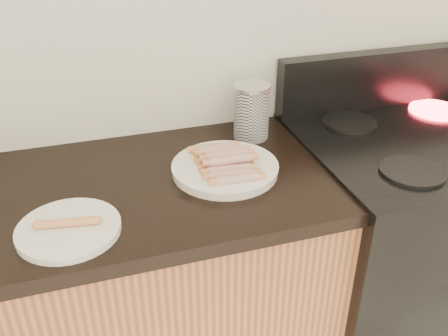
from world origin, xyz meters
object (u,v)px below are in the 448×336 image
object	(u,v)px
stove	(400,252)
main_plate	(225,169)
canister	(251,111)
side_plate	(69,229)

from	to	relation	value
stove	main_plate	xyz separation A→B (m)	(-0.66, 0.01, 0.45)
canister	side_plate	bearing A→B (deg)	-149.00
stove	canister	size ratio (longest dim) A/B	5.18
stove	main_plate	world-z (taller)	main_plate
stove	side_plate	size ratio (longest dim) A/B	3.77
main_plate	side_plate	xyz separation A→B (m)	(-0.43, -0.16, -0.00)
stove	side_plate	world-z (taller)	side_plate
side_plate	canister	world-z (taller)	canister
main_plate	canister	distance (m)	0.26
canister	main_plate	bearing A→B (deg)	-127.43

